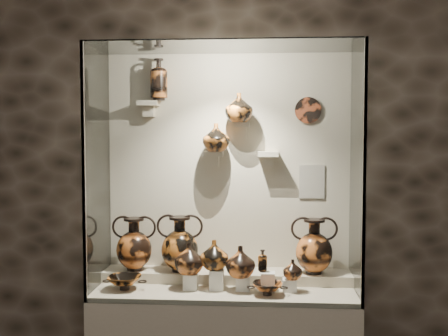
# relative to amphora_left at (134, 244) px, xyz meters

# --- Properties ---
(wall_back) EXTENTS (5.00, 0.02, 3.20)m
(wall_back) POSITION_rel_amphora_left_xyz_m (0.64, 0.18, 0.52)
(wall_back) COLOR black
(wall_back) RESTS_ON ground
(front_tier) EXTENTS (1.68, 0.58, 0.03)m
(front_tier) POSITION_rel_amphora_left_xyz_m (0.64, -0.14, -0.27)
(front_tier) COLOR #BAAA90
(front_tier) RESTS_ON plinth
(rear_tier) EXTENTS (1.70, 0.25, 0.10)m
(rear_tier) POSITION_rel_amphora_left_xyz_m (0.64, 0.03, -0.23)
(rear_tier) COLOR #BAAA90
(rear_tier) RESTS_ON plinth
(back_panel) EXTENTS (1.70, 0.03, 1.60)m
(back_panel) POSITION_rel_amphora_left_xyz_m (0.64, 0.17, 0.52)
(back_panel) COLOR beige
(back_panel) RESTS_ON plinth
(glass_front) EXTENTS (1.70, 0.01, 1.60)m
(glass_front) POSITION_rel_amphora_left_xyz_m (0.64, -0.44, 0.52)
(glass_front) COLOR white
(glass_front) RESTS_ON plinth
(glass_left) EXTENTS (0.01, 0.60, 1.60)m
(glass_left) POSITION_rel_amphora_left_xyz_m (-0.21, -0.14, 0.52)
(glass_left) COLOR white
(glass_left) RESTS_ON plinth
(glass_right) EXTENTS (0.01, 0.60, 1.60)m
(glass_right) POSITION_rel_amphora_left_xyz_m (1.48, -0.14, 0.52)
(glass_right) COLOR white
(glass_right) RESTS_ON plinth
(glass_top) EXTENTS (1.70, 0.60, 0.01)m
(glass_top) POSITION_rel_amphora_left_xyz_m (0.64, -0.14, 1.31)
(glass_top) COLOR white
(glass_top) RESTS_ON back_panel
(frame_post_left) EXTENTS (0.02, 0.02, 1.60)m
(frame_post_left) POSITION_rel_amphora_left_xyz_m (-0.20, -0.43, 0.52)
(frame_post_left) COLOR gray
(frame_post_left) RESTS_ON plinth
(frame_post_right) EXTENTS (0.02, 0.02, 1.60)m
(frame_post_right) POSITION_rel_amphora_left_xyz_m (1.48, -0.43, 0.52)
(frame_post_right) COLOR gray
(frame_post_right) RESTS_ON plinth
(pedestal_a) EXTENTS (0.09, 0.09, 0.10)m
(pedestal_a) POSITION_rel_amphora_left_xyz_m (0.42, -0.19, -0.20)
(pedestal_a) COLOR silver
(pedestal_a) RESTS_ON front_tier
(pedestal_b) EXTENTS (0.09, 0.09, 0.13)m
(pedestal_b) POSITION_rel_amphora_left_xyz_m (0.59, -0.19, -0.19)
(pedestal_b) COLOR silver
(pedestal_b) RESTS_ON front_tier
(pedestal_c) EXTENTS (0.09, 0.09, 0.09)m
(pedestal_c) POSITION_rel_amphora_left_xyz_m (0.76, -0.19, -0.21)
(pedestal_c) COLOR silver
(pedestal_c) RESTS_ON front_tier
(pedestal_d) EXTENTS (0.09, 0.09, 0.12)m
(pedestal_d) POSITION_rel_amphora_left_xyz_m (0.92, -0.19, -0.19)
(pedestal_d) COLOR silver
(pedestal_d) RESTS_ON front_tier
(pedestal_e) EXTENTS (0.09, 0.09, 0.08)m
(pedestal_e) POSITION_rel_amphora_left_xyz_m (1.06, -0.19, -0.21)
(pedestal_e) COLOR silver
(pedestal_e) RESTS_ON front_tier
(bracket_ul) EXTENTS (0.14, 0.12, 0.04)m
(bracket_ul) POSITION_rel_amphora_left_xyz_m (0.09, 0.10, 0.97)
(bracket_ul) COLOR beige
(bracket_ul) RESTS_ON back_panel
(bracket_ca) EXTENTS (0.14, 0.12, 0.04)m
(bracket_ca) POSITION_rel_amphora_left_xyz_m (0.54, 0.10, 0.62)
(bracket_ca) COLOR beige
(bracket_ca) RESTS_ON back_panel
(bracket_cb) EXTENTS (0.10, 0.12, 0.04)m
(bracket_cb) POSITION_rel_amphora_left_xyz_m (0.74, 0.10, 0.82)
(bracket_cb) COLOR beige
(bracket_cb) RESTS_ON back_panel
(bracket_cc) EXTENTS (0.14, 0.12, 0.04)m
(bracket_cc) POSITION_rel_amphora_left_xyz_m (0.92, 0.10, 0.62)
(bracket_cc) COLOR beige
(bracket_cc) RESTS_ON back_panel
(amphora_left) EXTENTS (0.34, 0.34, 0.37)m
(amphora_left) POSITION_rel_amphora_left_xyz_m (0.00, 0.00, 0.00)
(amphora_left) COLOR #C06024
(amphora_left) RESTS_ON rear_tier
(amphora_mid) EXTENTS (0.34, 0.34, 0.38)m
(amphora_mid) POSITION_rel_amphora_left_xyz_m (0.32, -0.01, 0.01)
(amphora_mid) COLOR #BF6621
(amphora_mid) RESTS_ON rear_tier
(amphora_right) EXTENTS (0.39, 0.39, 0.37)m
(amphora_right) POSITION_rel_amphora_left_xyz_m (1.23, -0.00, 0.00)
(amphora_right) COLOR #C06024
(amphora_right) RESTS_ON rear_tier
(jug_a) EXTENTS (0.25, 0.25, 0.20)m
(jug_a) POSITION_rel_amphora_left_xyz_m (0.41, -0.19, -0.05)
(jug_a) COLOR #C06024
(jug_a) RESTS_ON pedestal_a
(jug_b) EXTENTS (0.24, 0.24, 0.19)m
(jug_b) POSITION_rel_amphora_left_xyz_m (0.57, -0.18, -0.03)
(jug_b) COLOR #BF6621
(jug_b) RESTS_ON pedestal_b
(jug_c) EXTENTS (0.24, 0.24, 0.20)m
(jug_c) POSITION_rel_amphora_left_xyz_m (0.74, -0.21, -0.06)
(jug_c) COLOR #C06024
(jug_c) RESTS_ON pedestal_c
(jug_e) EXTENTS (0.14, 0.14, 0.13)m
(jug_e) POSITION_rel_amphora_left_xyz_m (1.07, -0.21, -0.11)
(jug_e) COLOR #C06024
(jug_e) RESTS_ON pedestal_e
(lekythos_small) EXTENTS (0.08, 0.08, 0.16)m
(lekythos_small) POSITION_rel_amphora_left_xyz_m (0.88, -0.18, -0.05)
(lekythos_small) COLOR #BF6621
(lekythos_small) RESTS_ON pedestal_d
(kylix_left) EXTENTS (0.29, 0.26, 0.11)m
(kylix_left) POSITION_rel_amphora_left_xyz_m (-0.01, -0.24, -0.20)
(kylix_left) COLOR #BF6621
(kylix_left) RESTS_ON front_tier
(kylix_right) EXTENTS (0.28, 0.25, 0.10)m
(kylix_right) POSITION_rel_amphora_left_xyz_m (0.91, -0.29, -0.20)
(kylix_right) COLOR #C06024
(kylix_right) RESTS_ON front_tier
(lekythos_tall) EXTENTS (0.14, 0.14, 0.32)m
(lekythos_tall) POSITION_rel_amphora_left_xyz_m (0.17, 0.08, 1.15)
(lekythos_tall) COLOR #C06024
(lekythos_tall) RESTS_ON bracket_ul
(ovoid_vase_a) EXTENTS (0.20, 0.20, 0.19)m
(ovoid_vase_a) POSITION_rel_amphora_left_xyz_m (0.56, 0.05, 0.73)
(ovoid_vase_a) COLOR #BF6621
(ovoid_vase_a) RESTS_ON bracket_ca
(ovoid_vase_b) EXTENTS (0.24, 0.24, 0.20)m
(ovoid_vase_b) POSITION_rel_amphora_left_xyz_m (0.72, 0.05, 0.93)
(ovoid_vase_b) COLOR #BF6621
(ovoid_vase_b) RESTS_ON bracket_cb
(wall_plate) EXTENTS (0.18, 0.02, 0.18)m
(wall_plate) POSITION_rel_amphora_left_xyz_m (1.19, 0.14, 0.92)
(wall_plate) COLOR #A1411F
(wall_plate) RESTS_ON back_panel
(info_placard) EXTENTS (0.17, 0.01, 0.23)m
(info_placard) POSITION_rel_amphora_left_xyz_m (1.22, 0.15, 0.42)
(info_placard) COLOR beige
(info_placard) RESTS_ON back_panel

